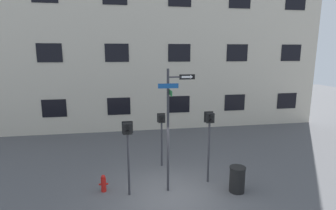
# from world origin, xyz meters

# --- Properties ---
(ground_plane) EXTENTS (60.00, 60.00, 0.00)m
(ground_plane) POSITION_xyz_m (0.00, 0.00, 0.00)
(ground_plane) COLOR #515154
(building_facade) EXTENTS (24.00, 0.64, 13.69)m
(building_facade) POSITION_xyz_m (0.00, 8.77, 6.84)
(building_facade) COLOR beige
(building_facade) RESTS_ON ground_plane
(street_sign_pole) EXTENTS (1.32, 0.91, 4.60)m
(street_sign_pole) POSITION_xyz_m (0.00, 0.42, 2.72)
(street_sign_pole) COLOR #2D2D33
(street_sign_pole) RESTS_ON ground_plane
(pedestrian_signal_left) EXTENTS (0.39, 0.40, 2.76)m
(pedestrian_signal_left) POSITION_xyz_m (-1.53, 0.35, 2.17)
(pedestrian_signal_left) COLOR #2D2D33
(pedestrian_signal_left) RESTS_ON ground_plane
(pedestrian_signal_right) EXTENTS (0.37, 0.40, 2.89)m
(pedestrian_signal_right) POSITION_xyz_m (1.63, 0.84, 2.25)
(pedestrian_signal_right) COLOR #2D2D33
(pedestrian_signal_right) RESTS_ON ground_plane
(pedestrian_signal_across) EXTENTS (0.36, 0.40, 2.46)m
(pedestrian_signal_across) POSITION_xyz_m (0.00, 2.66, 1.92)
(pedestrian_signal_across) COLOR #2D2D33
(pedestrian_signal_across) RESTS_ON ground_plane
(fire_hydrant) EXTENTS (0.35, 0.19, 0.67)m
(fire_hydrant) POSITION_xyz_m (-2.48, 0.75, 0.32)
(fire_hydrant) COLOR red
(fire_hydrant) RESTS_ON ground_plane
(trash_bin) EXTENTS (0.60, 0.60, 0.98)m
(trash_bin) POSITION_xyz_m (2.46, -0.06, 0.49)
(trash_bin) COLOR black
(trash_bin) RESTS_ON ground_plane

